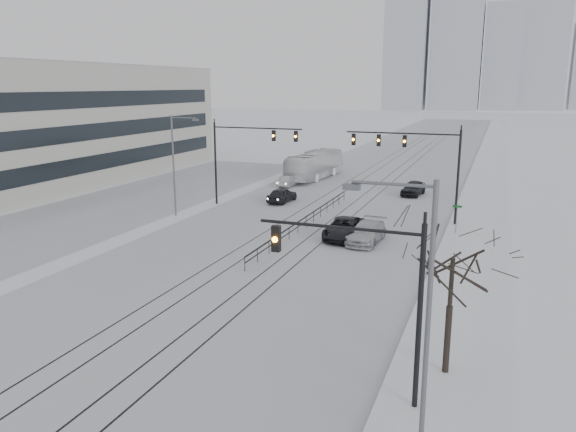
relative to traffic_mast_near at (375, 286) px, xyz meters
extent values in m
plane|color=silver|center=(-10.79, -6.00, -4.56)|extent=(500.00, 500.00, 0.00)
cube|color=silver|center=(-10.79, 54.00, -4.55)|extent=(22.00, 260.00, 0.02)
cube|color=white|center=(2.71, 54.00, -4.48)|extent=(5.00, 260.00, 0.16)
cube|color=gray|center=(0.26, 54.00, -4.50)|extent=(0.10, 260.00, 0.12)
cube|color=silver|center=(-30.79, 29.00, -4.55)|extent=(14.00, 60.00, 0.03)
cube|color=black|center=(-13.39, 34.00, -4.54)|extent=(0.10, 180.00, 0.01)
cube|color=black|center=(-11.99, 34.00, -4.54)|extent=(0.10, 180.00, 0.01)
cube|color=black|center=(-9.59, 34.00, -4.54)|extent=(0.10, 180.00, 0.01)
cube|color=black|center=(-8.19, 34.00, -4.54)|extent=(0.10, 180.00, 0.01)
cube|color=#ABA9A1|center=(-48.79, 29.00, 2.44)|extent=(20.00, 62.00, 14.00)
cube|color=black|center=(-38.77, 29.00, 2.44)|extent=(0.08, 58.00, 12.00)
cube|color=#A8ADB8|center=(-40.79, 254.00, 22.94)|extent=(18.00, 18.00, 55.00)
cube|color=#A8ADB8|center=(-18.79, 262.00, 31.44)|extent=(22.00, 22.00, 72.00)
cube|color=#A8ADB8|center=(1.21, 270.00, 19.44)|extent=(16.00, 16.00, 48.00)
cube|color=#A8ADB8|center=(19.21, 278.00, 27.44)|extent=(20.00, 20.00, 64.00)
cylinder|color=black|center=(1.61, 0.00, -1.06)|extent=(0.20, 0.20, 7.00)
cylinder|color=black|center=(-1.39, 0.00, 2.04)|extent=(6.00, 0.12, 0.12)
cube|color=black|center=(-3.79, 0.00, 1.39)|extent=(0.32, 0.24, 1.00)
sphere|color=orange|center=(-3.79, -0.14, 1.39)|extent=(0.22, 0.22, 0.22)
cylinder|color=black|center=(0.71, 29.00, -0.56)|extent=(0.20, 0.20, 8.00)
cylinder|color=black|center=(-4.04, 29.00, 3.04)|extent=(9.50, 0.12, 0.12)
cube|color=black|center=(-8.19, 29.00, 2.39)|extent=(0.32, 0.24, 1.00)
sphere|color=orange|center=(-8.19, 28.86, 2.39)|extent=(0.22, 0.22, 0.22)
cube|color=black|center=(-5.99, 29.00, 2.39)|extent=(0.32, 0.24, 1.00)
sphere|color=orange|center=(-5.99, 28.86, 2.39)|extent=(0.22, 0.22, 0.22)
cube|color=black|center=(-3.79, 29.00, 2.39)|extent=(0.32, 0.24, 1.00)
sphere|color=orange|center=(-3.79, 28.86, 2.39)|extent=(0.22, 0.22, 0.22)
cylinder|color=black|center=(-22.29, 30.00, -0.56)|extent=(0.20, 0.20, 8.00)
cylinder|color=black|center=(-17.79, 30.00, 3.04)|extent=(9.00, 0.12, 0.12)
cube|color=black|center=(-13.89, 30.00, 2.39)|extent=(0.32, 0.24, 1.00)
sphere|color=orange|center=(-13.89, 29.86, 2.39)|extent=(0.22, 0.22, 0.22)
cube|color=black|center=(-16.09, 30.00, 2.39)|extent=(0.32, 0.24, 1.00)
sphere|color=orange|center=(-16.09, 29.86, 2.39)|extent=(0.22, 0.22, 0.22)
cylinder|color=#595B60|center=(2.21, -3.00, -0.06)|extent=(0.16, 0.16, 9.00)
cylinder|color=#595B60|center=(1.01, -3.00, 4.24)|extent=(2.40, 0.10, 0.10)
cube|color=#595B60|center=(-0.19, -3.00, 4.09)|extent=(0.50, 0.25, 0.18)
cylinder|color=#595B60|center=(-23.29, 24.00, -0.06)|extent=(0.16, 0.16, 9.00)
cylinder|color=#595B60|center=(-22.09, 24.00, 4.24)|extent=(2.40, 0.10, 0.10)
cube|color=#595B60|center=(-20.89, 24.00, 4.09)|extent=(0.50, 0.25, 0.18)
cylinder|color=black|center=(2.41, 3.00, -3.06)|extent=(0.26, 0.26, 3.00)
cylinder|color=black|center=(2.41, 3.00, -0.81)|extent=(0.18, 0.18, 2.50)
cube|color=black|center=(-10.79, 24.00, -3.61)|extent=(0.06, 24.00, 0.06)
cube|color=black|center=(-10.79, 24.00, -4.01)|extent=(0.06, 24.00, 0.06)
cylinder|color=#595B60|center=(1.01, 26.00, -3.36)|extent=(0.06, 0.06, 2.40)
cube|color=#0C4C19|center=(1.01, 26.00, -2.26)|extent=(0.70, 0.04, 0.18)
imported|color=black|center=(-16.43, 32.96, -3.82)|extent=(2.06, 4.47, 1.48)
imported|color=#979B9E|center=(-18.99, 41.69, -3.91)|extent=(1.57, 4.00, 1.30)
imported|color=black|center=(-6.96, 21.93, -3.79)|extent=(2.78, 5.67, 1.55)
imported|color=#B4B7BD|center=(-5.10, 21.35, -3.80)|extent=(2.39, 5.36, 1.53)
imported|color=black|center=(-4.60, 41.36, -3.78)|extent=(2.40, 4.77, 1.56)
imported|color=white|center=(-17.91, 48.04, -2.86)|extent=(4.07, 12.47, 3.41)
camera|label=1|loc=(3.78, -18.75, 6.98)|focal=35.00mm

